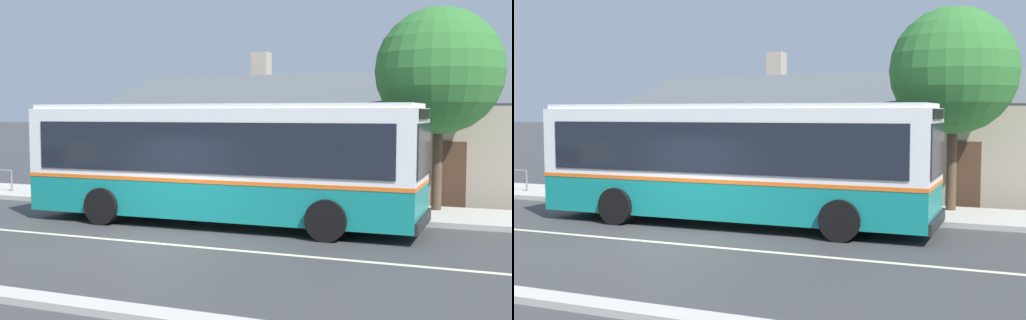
# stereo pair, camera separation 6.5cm
# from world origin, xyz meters

# --- Properties ---
(ground_plane) EXTENTS (300.00, 300.00, 0.00)m
(ground_plane) POSITION_xyz_m (0.00, 0.00, 0.00)
(ground_plane) COLOR #38383A
(sidewalk_far) EXTENTS (60.00, 3.00, 0.15)m
(sidewalk_far) POSITION_xyz_m (0.00, 6.00, 0.07)
(sidewalk_far) COLOR #ADAAA3
(sidewalk_far) RESTS_ON ground
(lane_divider_stripe) EXTENTS (60.00, 0.16, 0.01)m
(lane_divider_stripe) POSITION_xyz_m (0.00, 0.00, 0.00)
(lane_divider_stripe) COLOR beige
(lane_divider_stripe) RESTS_ON ground
(community_building) EXTENTS (20.63, 8.55, 5.64)m
(community_building) POSITION_xyz_m (2.93, 12.80, 1.73)
(community_building) COLOR tan
(community_building) RESTS_ON ground
(transit_bus) EXTENTS (10.77, 2.83, 3.25)m
(transit_bus) POSITION_xyz_m (0.51, 2.90, 1.74)
(transit_bus) COLOR #147F7A
(transit_bus) RESTS_ON ground
(bench_by_building) EXTENTS (1.72, 0.51, 0.94)m
(bench_by_building) POSITION_xyz_m (-6.75, 5.39, 0.57)
(bench_by_building) COLOR brown
(bench_by_building) RESTS_ON sidewalk_far
(street_tree_primary) EXTENTS (3.71, 3.71, 6.10)m
(street_tree_primary) POSITION_xyz_m (5.78, 6.77, 4.15)
(street_tree_primary) COLOR #4C3828
(street_tree_primary) RESTS_ON ground
(bike_rack) EXTENTS (1.16, 0.06, 0.78)m
(bike_rack) POSITION_xyz_m (-9.74, 5.54, 0.68)
(bike_rack) COLOR slate
(bike_rack) RESTS_ON sidewalk_far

